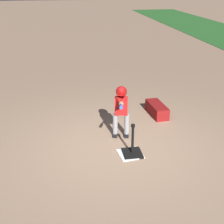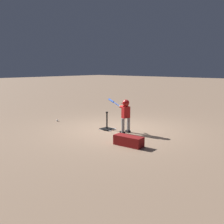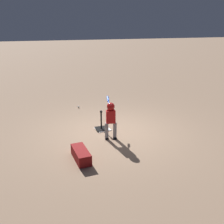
# 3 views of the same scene
# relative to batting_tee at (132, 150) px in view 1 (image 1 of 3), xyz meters

# --- Properties ---
(ground_plane) EXTENTS (90.00, 90.00, 0.00)m
(ground_plane) POSITION_rel_batting_tee_xyz_m (-0.28, -0.25, -0.09)
(ground_plane) COLOR #93755B
(home_plate) EXTENTS (0.50, 0.50, 0.02)m
(home_plate) POSITION_rel_batting_tee_xyz_m (-0.00, -0.04, -0.08)
(home_plate) COLOR white
(home_plate) RESTS_ON ground_plane
(batting_tee) EXTENTS (0.40, 0.36, 0.63)m
(batting_tee) POSITION_rel_batting_tee_xyz_m (0.00, 0.00, 0.00)
(batting_tee) COLOR black
(batting_tee) RESTS_ON ground_plane
(batter_child) EXTENTS (1.04, 0.39, 1.12)m
(batter_child) POSITION_rel_batting_tee_xyz_m (-0.74, -0.08, 0.62)
(batter_child) COLOR gray
(batter_child) RESTS_ON ground_plane
(equipment_bag) EXTENTS (0.86, 0.38, 0.28)m
(equipment_bag) POSITION_rel_batting_tee_xyz_m (-1.74, 1.00, 0.05)
(equipment_bag) COLOR maroon
(equipment_bag) RESTS_ON ground_plane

